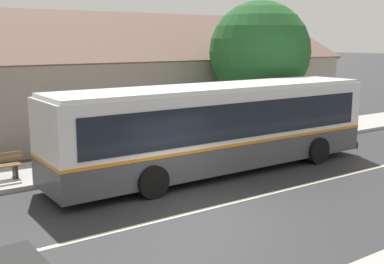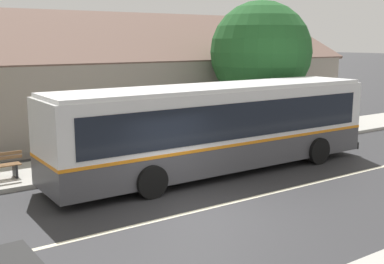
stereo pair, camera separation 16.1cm
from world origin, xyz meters
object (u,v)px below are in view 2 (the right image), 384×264
at_px(bench_down_street, 124,152).
at_px(street_tree_primary, 263,55).
at_px(transit_bus, 218,126).
at_px(bus_stop_sign, 288,107).

height_order(bench_down_street, street_tree_primary, street_tree_primary).
bearing_deg(transit_bus, street_tree_primary, 35.06).
height_order(bench_down_street, bus_stop_sign, bus_stop_sign).
distance_m(transit_bus, street_tree_primary, 7.27).
bearing_deg(street_tree_primary, bus_stop_sign, -94.39).
xyz_separation_m(bench_down_street, bus_stop_sign, (7.98, -0.33, 1.07)).
height_order(transit_bus, street_tree_primary, street_tree_primary).
bearing_deg(street_tree_primary, bench_down_street, -169.22).
height_order(transit_bus, bench_down_street, transit_bus).
distance_m(street_tree_primary, bus_stop_sign, 2.96).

